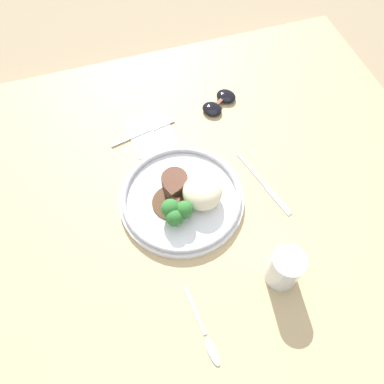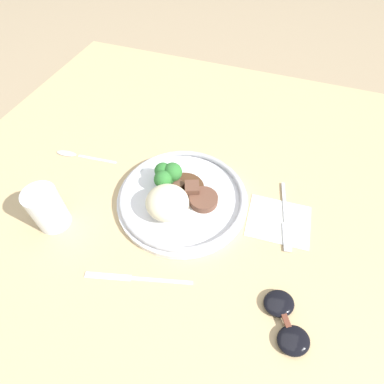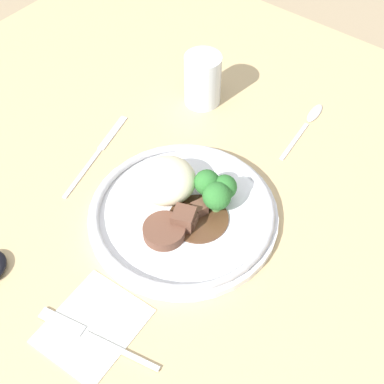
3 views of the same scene
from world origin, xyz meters
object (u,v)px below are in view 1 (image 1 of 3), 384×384
fork (149,130)px  knife (265,185)px  sunglasses (219,102)px  juice_glass (284,269)px  spoon (208,341)px  plate (184,198)px

fork → knife: size_ratio=0.89×
fork → sunglasses: sunglasses is taller
juice_glass → spoon: bearing=-67.6°
spoon → juice_glass: bearing=106.7°
plate → sunglasses: 0.32m
juice_glass → fork: juice_glass is taller
plate → knife: bearing=85.8°
fork → spoon: bearing=-104.4°
fork → knife: bearing=-60.3°
fork → sunglasses: size_ratio=1.46×
fork → spoon: size_ratio=1.09×
plate → juice_glass: 0.27m
juice_glass → sunglasses: juice_glass is taller
plate → fork: bearing=-174.0°
plate → juice_glass: bearing=31.3°
knife → plate: bearing=-109.2°
fork → sunglasses: (-0.03, 0.21, 0.01)m
knife → spoon: size_ratio=1.22×
juice_glass → sunglasses: size_ratio=0.80×
sunglasses → juice_glass: bearing=-36.7°
plate → fork: (-0.23, -0.02, -0.02)m
knife → juice_glass: bearing=-30.1°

